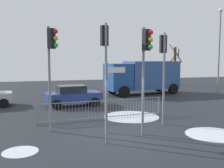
% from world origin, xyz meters
% --- Properties ---
extents(ground_plane, '(60.00, 60.00, 0.00)m').
position_xyz_m(ground_plane, '(0.00, 0.00, 0.00)').
color(ground_plane, '#26282D').
extents(traffic_light_rear_left, '(0.33, 0.57, 4.64)m').
position_xyz_m(traffic_light_rear_left, '(2.69, 1.48, 3.39)').
color(traffic_light_rear_left, slate).
rests_on(traffic_light_rear_left, ground).
extents(traffic_light_rear_right, '(0.39, 0.54, 4.70)m').
position_xyz_m(traffic_light_rear_right, '(1.03, -0.14, 3.44)').
color(traffic_light_rear_right, slate).
rests_on(traffic_light_rear_right, ground).
extents(traffic_light_mid_left, '(0.47, 0.47, 4.80)m').
position_xyz_m(traffic_light_mid_left, '(-2.81, 1.53, 3.51)').
color(traffic_light_mid_left, slate).
rests_on(traffic_light_mid_left, ground).
extents(traffic_light_foreground_right, '(0.35, 0.57, 4.92)m').
position_xyz_m(traffic_light_foreground_right, '(-0.53, 0.84, 3.60)').
color(traffic_light_foreground_right, slate).
rests_on(traffic_light_foreground_right, ground).
extents(direction_sign_post, '(0.79, 0.11, 3.27)m').
position_xyz_m(direction_sign_post, '(-0.82, -0.78, 1.83)').
color(direction_sign_post, slate).
rests_on(direction_sign_post, ground).
extents(pedestrian_guard_railing, '(7.19, 0.63, 1.07)m').
position_xyz_m(pedestrian_guard_railing, '(-0.01, 3.28, 0.55)').
color(pedestrian_guard_railing, slate).
rests_on(pedestrian_guard_railing, ground).
extents(car_blue_mid, '(3.97, 2.30, 1.47)m').
position_xyz_m(car_blue_mid, '(-1.04, 7.88, 0.77)').
color(car_blue_mid, navy).
rests_on(car_blue_mid, ground).
extents(delivery_truck, '(7.33, 3.63, 3.10)m').
position_xyz_m(delivery_truck, '(6.20, 12.31, 1.74)').
color(delivery_truck, '#33518C').
rests_on(delivery_truck, ground).
extents(street_lamp, '(0.36, 0.36, 7.96)m').
position_xyz_m(street_lamp, '(12.89, 10.15, 4.77)').
color(street_lamp, slate).
rests_on(street_lamp, ground).
extents(bare_tree_left, '(1.37, 1.37, 5.19)m').
position_xyz_m(bare_tree_left, '(13.43, 19.10, 2.61)').
color(bare_tree_left, '#473828').
rests_on(bare_tree_left, ground).
extents(snow_patch_kerb, '(3.20, 3.20, 0.01)m').
position_xyz_m(snow_patch_kerb, '(1.74, 3.46, 0.01)').
color(snow_patch_kerb, silver).
rests_on(snow_patch_kerb, ground).
extents(snow_patch_island, '(1.29, 1.29, 0.01)m').
position_xyz_m(snow_patch_island, '(-4.11, -0.82, 0.01)').
color(snow_patch_island, silver).
rests_on(snow_patch_island, ground).
extents(snow_patch_verge, '(2.46, 2.46, 0.01)m').
position_xyz_m(snow_patch_verge, '(3.99, -0.94, 0.01)').
color(snow_patch_verge, silver).
rests_on(snow_patch_verge, ground).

